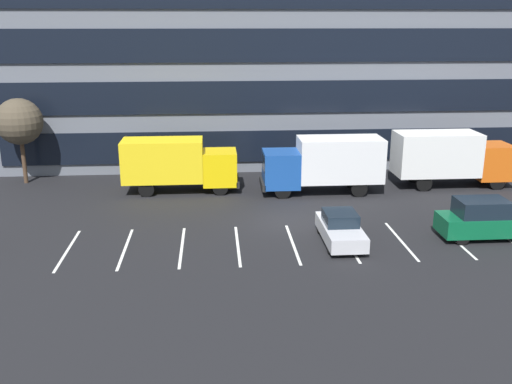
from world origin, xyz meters
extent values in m
plane|color=black|center=(0.00, 0.00, 0.00)|extent=(120.00, 120.00, 0.00)
cube|color=slate|center=(0.00, 18.00, 10.80)|extent=(39.82, 13.71, 21.60)
cube|color=black|center=(0.00, 11.08, 1.98)|extent=(38.23, 0.16, 2.30)
cube|color=black|center=(0.00, 11.08, 5.58)|extent=(38.23, 0.16, 2.30)
cube|color=black|center=(0.00, 11.08, 9.18)|extent=(38.23, 0.16, 2.30)
cube|color=silver|center=(-11.20, -3.40, 0.00)|extent=(0.14, 5.40, 0.01)
cube|color=silver|center=(-8.40, -3.40, 0.00)|extent=(0.14, 5.40, 0.01)
cube|color=silver|center=(-5.60, -3.40, 0.00)|extent=(0.14, 5.40, 0.01)
cube|color=silver|center=(-2.80, -3.40, 0.00)|extent=(0.14, 5.40, 0.01)
cube|color=silver|center=(0.00, -3.40, 0.00)|extent=(0.14, 5.40, 0.01)
cube|color=silver|center=(2.80, -3.40, 0.00)|extent=(0.14, 5.40, 0.01)
cube|color=silver|center=(5.60, -3.40, 0.00)|extent=(0.14, 5.40, 0.01)
cube|color=silver|center=(8.40, -3.40, 0.00)|extent=(0.14, 5.40, 0.01)
cube|color=silver|center=(11.20, -3.40, 0.00)|extent=(0.14, 5.40, 0.01)
cube|color=#D85914|center=(14.94, 6.42, 1.69)|extent=(2.33, 2.54, 2.33)
cube|color=black|center=(16.09, 6.42, 2.16)|extent=(0.06, 2.13, 1.02)
cube|color=white|center=(11.03, 6.42, 2.27)|extent=(5.50, 2.64, 2.85)
cube|color=black|center=(16.16, 6.42, 0.69)|extent=(0.21, 2.54, 0.42)
cylinder|color=black|center=(14.94, 7.51, 0.53)|extent=(1.06, 0.32, 1.06)
cylinder|color=black|center=(14.94, 5.33, 0.53)|extent=(1.06, 0.32, 1.06)
cylinder|color=black|center=(9.93, 7.51, 0.53)|extent=(1.06, 0.32, 1.06)
cylinder|color=black|center=(9.93, 5.33, 0.53)|extent=(1.06, 0.32, 1.06)
cube|color=#194799|center=(0.41, 5.45, 1.66)|extent=(2.29, 2.49, 2.29)
cube|color=black|center=(-0.72, 5.45, 2.12)|extent=(0.06, 2.09, 1.01)
cube|color=white|center=(4.25, 5.45, 2.23)|extent=(5.40, 2.60, 2.81)
cube|color=black|center=(-0.79, 5.45, 0.68)|extent=(0.21, 2.49, 0.42)
cylinder|color=black|center=(0.41, 4.38, 0.52)|extent=(1.04, 0.31, 1.04)
cylinder|color=black|center=(0.41, 6.53, 0.52)|extent=(1.04, 0.31, 1.04)
cylinder|color=black|center=(5.33, 4.38, 0.52)|extent=(1.04, 0.31, 1.04)
cylinder|color=black|center=(5.33, 6.53, 0.52)|extent=(1.04, 0.31, 1.04)
cube|color=yellow|center=(-3.54, 6.43, 1.60)|extent=(2.19, 2.39, 2.19)
cube|color=black|center=(-2.46, 6.43, 2.03)|extent=(0.06, 2.01, 0.97)
cube|color=yellow|center=(-7.23, 6.43, 2.14)|extent=(5.19, 2.49, 2.69)
cube|color=black|center=(-2.39, 6.43, 0.65)|extent=(0.20, 2.39, 0.40)
cylinder|color=black|center=(-3.54, 7.46, 0.50)|extent=(1.00, 0.30, 1.00)
cylinder|color=black|center=(-3.54, 5.41, 0.50)|extent=(1.00, 0.30, 1.00)
cylinder|color=black|center=(-8.26, 7.46, 0.50)|extent=(1.00, 0.30, 1.00)
cylinder|color=black|center=(-8.26, 5.41, 0.50)|extent=(1.00, 0.30, 1.00)
cube|color=#0C5933|center=(9.97, -3.30, 0.76)|extent=(4.64, 1.97, 0.96)
cube|color=black|center=(9.74, -3.30, 1.67)|extent=(2.55, 1.73, 0.86)
cylinder|color=black|center=(11.46, -2.44, 0.34)|extent=(0.69, 0.22, 0.69)
cylinder|color=black|center=(8.49, -2.44, 0.34)|extent=(0.69, 0.22, 0.69)
cylinder|color=black|center=(8.49, -4.16, 0.34)|extent=(0.69, 0.22, 0.69)
cube|color=silver|center=(2.42, -3.41, 0.60)|extent=(1.84, 4.39, 0.71)
cube|color=black|center=(2.42, -3.19, 1.27)|extent=(1.62, 1.84, 0.61)
cylinder|color=black|center=(3.22, -4.81, 0.31)|extent=(0.22, 0.61, 0.61)
cylinder|color=black|center=(1.63, -4.81, 0.31)|extent=(0.22, 0.61, 0.61)
cylinder|color=black|center=(3.22, -2.00, 0.31)|extent=(0.22, 0.61, 0.61)
cylinder|color=black|center=(1.63, -2.00, 0.31)|extent=(0.22, 0.61, 0.61)
cylinder|color=#473323|center=(-17.00, 9.35, 1.54)|extent=(0.28, 0.28, 3.08)
sphere|color=#4C4233|center=(-17.00, 9.35, 4.31)|extent=(3.13, 3.13, 3.13)
camera|label=1|loc=(-3.91, -30.29, 10.84)|focal=40.30mm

